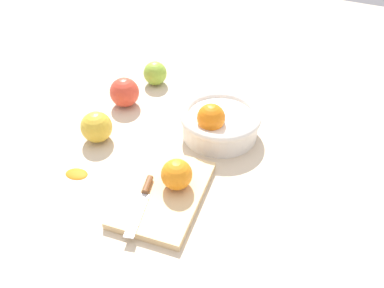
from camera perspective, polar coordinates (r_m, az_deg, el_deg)
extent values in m
plane|color=beige|center=(0.94, -2.81, -0.62)|extent=(2.40, 2.40, 0.00)
cylinder|color=white|center=(0.97, 4.10, 2.78)|extent=(0.19, 0.19, 0.06)
torus|color=white|center=(0.95, 4.18, 4.14)|extent=(0.20, 0.20, 0.02)
sphere|color=orange|center=(0.92, 2.79, 3.85)|extent=(0.07, 0.07, 0.07)
cube|color=#DBB77F|center=(0.83, -4.14, -7.22)|extent=(0.26, 0.19, 0.02)
sphere|color=orange|center=(0.81, -2.25, -4.46)|extent=(0.07, 0.07, 0.07)
cube|color=silver|center=(0.78, -8.03, -10.21)|extent=(0.11, 0.05, 0.00)
cylinder|color=brown|center=(0.83, -6.50, -5.93)|extent=(0.05, 0.03, 0.01)
sphere|color=#8EB738|center=(1.17, -5.39, 10.23)|extent=(0.07, 0.07, 0.07)
sphere|color=#D6422D|center=(1.09, -9.82, 7.44)|extent=(0.08, 0.08, 0.08)
sphere|color=gold|center=(0.97, -13.75, 2.42)|extent=(0.08, 0.08, 0.08)
ellipsoid|color=orange|center=(0.91, -16.51, -4.06)|extent=(0.04, 0.06, 0.01)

